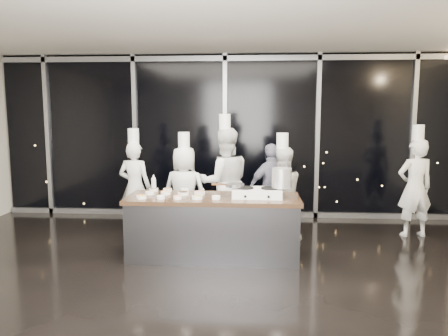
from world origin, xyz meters
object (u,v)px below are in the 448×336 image
Objects in this scene: chef_center at (225,182)px; guest at (272,189)px; demo_counter at (213,227)px; chef_left at (184,191)px; stove at (257,193)px; chef_side at (415,187)px; stock_pot at (282,178)px; chef_far_left at (135,186)px; chef_right at (281,193)px; frying_pan at (234,185)px.

chef_center is 0.84m from guest.
chef_left is at bearing 119.87° from demo_counter.
stove is 2.94m from chef_side.
stock_pot is 0.15× the size of chef_side.
chef_far_left is 4.75m from chef_side.
chef_side is (4.75, 0.07, 0.03)m from chef_far_left.
stock_pot is (0.97, 0.00, 0.72)m from demo_counter.
stove is 0.40× the size of chef_right.
demo_counter is at bearing -178.25° from stove.
chef_side is (3.84, 0.30, 0.07)m from chef_left.
stove is 2.45m from chef_far_left.
chef_left is at bearing 174.54° from chef_far_left.
chef_far_left is (-1.78, 1.21, -0.25)m from frying_pan.
demo_counter is at bearing -179.75° from stock_pot.
guest is (0.26, 1.32, -0.19)m from stove.
stock_pot is 1.38m from guest.
stock_pot is 2.66m from chef_side.
stock_pot is (0.67, -0.02, 0.11)m from frying_pan.
chef_far_left is at bearing -22.97° from chef_right.
chef_right is (0.73, 0.92, -0.29)m from frying_pan.
guest is (-0.08, 1.32, -0.40)m from stock_pot.
stock_pot reaches higher than stove.
frying_pan is 1.34m from chef_left.
stove is at bearing 50.61° from chef_right.
chef_right reaches higher than demo_counter.
demo_counter is at bearing -173.22° from frying_pan.
frying_pan is 1.13m from chef_center.
chef_far_left is 0.88× the size of chef_center.
chef_side is at bearing 21.79° from demo_counter.
chef_center reaches higher than chef_left.
stove is at bearing 101.39° from chef_center.
chef_side reaches higher than frying_pan.
stove is at bearing -2.75° from frying_pan.
chef_center reaches higher than stove.
guest is at bearing -86.29° from chef_right.
stock_pot is 0.16× the size of chef_right.
stock_pot reaches higher than frying_pan.
stock_pot is at bearing 113.79° from chef_center.
stock_pot is at bearing -0.70° from frying_pan.
chef_far_left reaches higher than stock_pot.
demo_counter is 1.23m from chef_center.
guest is at bearing -168.91° from chef_far_left.
frying_pan is 1.21m from chef_right.
chef_side reaches higher than stove.
chef_far_left is at bearing 153.24° from stock_pot.
chef_center is (-0.88, 1.13, -0.26)m from stock_pot.
chef_far_left is (-2.11, 1.23, -0.15)m from stove.
chef_far_left is 2.38m from guest.
demo_counter is 1.20m from chef_left.
guest is (0.59, 1.30, -0.28)m from frying_pan.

